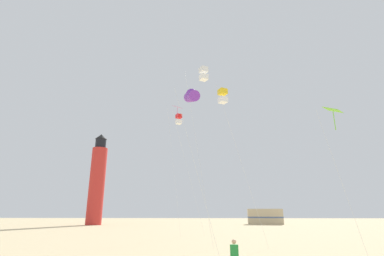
# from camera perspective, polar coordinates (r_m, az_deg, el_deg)

# --- Properties ---
(kite_flyer_standing) EXTENTS (0.34, 0.51, 1.16)m
(kite_flyer_standing) POSITION_cam_1_polar(r_m,az_deg,el_deg) (13.53, 8.48, -23.54)
(kite_flyer_standing) COLOR #238438
(kite_flyer_standing) RESTS_ON ground
(kite_tube_violet) EXTENTS (2.52, 2.83, 10.30)m
(kite_tube_violet) POSITION_cam_1_polar(r_m,az_deg,el_deg) (18.70, -0.09, 6.45)
(kite_tube_violet) COLOR silver
(kite_tube_violet) RESTS_ON ground
(kite_box_white) EXTENTS (2.05, 1.95, 13.94)m
(kite_box_white) POSITION_cam_1_polar(r_m,az_deg,el_deg) (24.05, 2.34, 10.79)
(kite_box_white) COLOR silver
(kite_box_white) RESTS_ON ground
(kite_box_gold) EXTENTS (3.34, 3.06, 11.71)m
(kite_box_gold) POSITION_cam_1_polar(r_m,az_deg,el_deg) (22.75, 6.21, 6.37)
(kite_box_gold) COLOR silver
(kite_box_gold) RESTS_ON ground
(kite_diamond_lime) EXTENTS (1.66, 1.66, 8.12)m
(kite_diamond_lime) POSITION_cam_1_polar(r_m,az_deg,el_deg) (18.06, 26.56, 2.43)
(kite_diamond_lime) COLOR silver
(kite_diamond_lime) RESTS_ON ground
(kite_box_scarlet) EXTENTS (3.26, 3.24, 12.96)m
(kite_box_scarlet) POSITION_cam_1_polar(r_m,az_deg,el_deg) (32.19, -2.67, 1.74)
(kite_box_scarlet) COLOR silver
(kite_box_scarlet) RESTS_ON ground
(kite_diamond_rainbow) EXTENTS (1.70, 1.67, 13.69)m
(kite_diamond_rainbow) POSITION_cam_1_polar(r_m,az_deg,el_deg) (31.31, -3.05, 3.07)
(kite_diamond_rainbow) COLOR silver
(kite_diamond_rainbow) RESTS_ON ground
(lighthouse_distant) EXTENTS (2.80, 2.80, 16.80)m
(lighthouse_distant) POSITION_cam_1_polar(r_m,az_deg,el_deg) (56.53, -18.53, -10.01)
(lighthouse_distant) COLOR red
(lighthouse_distant) RESTS_ON ground
(rv_van_tan) EXTENTS (6.61, 2.86, 2.80)m
(rv_van_tan) POSITION_cam_1_polar(r_m,az_deg,el_deg) (57.80, 14.48, -16.87)
(rv_van_tan) COLOR #C6B28C
(rv_van_tan) RESTS_ON ground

